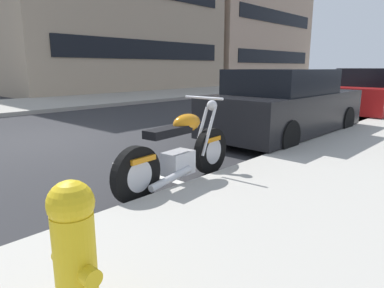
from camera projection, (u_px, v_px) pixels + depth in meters
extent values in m
plane|color=#28282B|center=(45.00, 140.00, 7.29)|extent=(260.00, 260.00, 0.00)
cube|color=gray|center=(192.00, 92.00, 20.36)|extent=(120.00, 5.00, 0.14)
cube|color=silver|center=(160.00, 177.00, 4.86)|extent=(0.12, 2.20, 0.01)
cylinder|color=black|center=(211.00, 151.00, 4.96)|extent=(0.68, 0.17, 0.67)
cylinder|color=silver|center=(211.00, 151.00, 4.96)|extent=(0.38, 0.15, 0.37)
cylinder|color=black|center=(136.00, 175.00, 3.83)|extent=(0.68, 0.17, 0.67)
cylinder|color=silver|center=(136.00, 175.00, 3.83)|extent=(0.38, 0.15, 0.37)
cube|color=silver|center=(178.00, 163.00, 4.40)|extent=(0.42, 0.29, 0.30)
cube|color=black|center=(168.00, 132.00, 4.16)|extent=(0.70, 0.28, 0.10)
ellipsoid|color=orange|center=(187.00, 123.00, 4.43)|extent=(0.50, 0.28, 0.24)
cube|color=orange|center=(139.00, 159.00, 3.83)|extent=(0.37, 0.21, 0.06)
cube|color=orange|center=(210.00, 139.00, 4.90)|extent=(0.33, 0.19, 0.06)
cylinder|color=silver|center=(201.00, 131.00, 4.81)|extent=(0.34, 0.07, 0.65)
cylinder|color=silver|center=(209.00, 132.00, 4.73)|extent=(0.34, 0.07, 0.65)
cylinder|color=silver|center=(204.00, 98.00, 4.65)|extent=(0.09, 0.62, 0.04)
sphere|color=silver|center=(212.00, 105.00, 4.83)|extent=(0.15, 0.15, 0.15)
cylinder|color=silver|center=(171.00, 178.00, 4.11)|extent=(0.71, 0.15, 0.16)
cube|color=black|center=(286.00, 111.00, 7.54)|extent=(4.28, 1.79, 0.82)
cube|color=black|center=(282.00, 81.00, 7.23)|extent=(2.29, 1.63, 0.50)
cylinder|color=black|center=(285.00, 114.00, 9.12)|extent=(0.62, 0.23, 0.62)
cylinder|color=black|center=(345.00, 120.00, 8.06)|extent=(0.62, 0.23, 0.62)
cylinder|color=black|center=(218.00, 127.00, 7.13)|extent=(0.62, 0.23, 0.62)
cylinder|color=black|center=(287.00, 137.00, 6.08)|extent=(0.62, 0.23, 0.62)
cube|color=#AD1919|center=(374.00, 98.00, 11.21)|extent=(4.18, 2.08, 0.77)
cube|color=black|center=(375.00, 77.00, 11.02)|extent=(2.10, 1.82, 0.56)
cylinder|color=black|center=(361.00, 100.00, 12.78)|extent=(0.63, 0.25, 0.62)
cylinder|color=black|center=(329.00, 106.00, 10.94)|extent=(0.63, 0.25, 0.62)
cylinder|color=black|center=(376.00, 96.00, 14.50)|extent=(0.62, 0.23, 0.62)
cylinder|color=gold|center=(76.00, 271.00, 1.81)|extent=(0.22, 0.22, 0.65)
sphere|color=gold|center=(71.00, 203.00, 1.72)|extent=(0.24, 0.24, 0.24)
cylinder|color=gold|center=(63.00, 256.00, 1.89)|extent=(0.10, 0.08, 0.10)
cylinder|color=gold|center=(90.00, 277.00, 1.71)|extent=(0.10, 0.08, 0.10)
cube|color=tan|center=(108.00, 1.00, 22.40)|extent=(14.53, 8.11, 11.57)
cube|color=black|center=(150.00, 50.00, 20.41)|extent=(12.20, 0.06, 1.10)
cube|color=tan|center=(226.00, 26.00, 34.38)|extent=(14.23, 11.51, 11.11)
cube|color=black|center=(276.00, 57.00, 31.23)|extent=(11.95, 0.06, 1.10)
cube|color=black|center=(278.00, 17.00, 30.48)|extent=(11.95, 0.06, 1.10)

